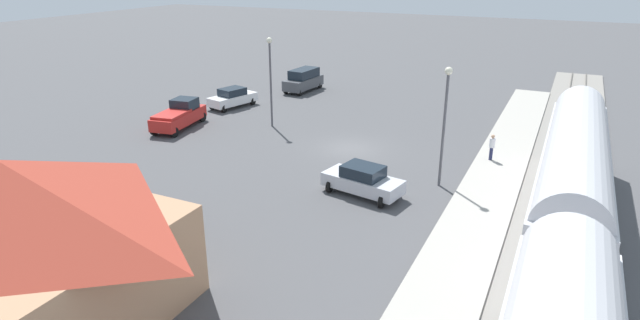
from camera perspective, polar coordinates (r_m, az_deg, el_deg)
ground_plane at (r=36.91m, az=3.32°, el=1.26°), size 200.00×200.00×0.00m
railway_track at (r=34.42m, az=25.35°, el=-2.11°), size 4.80×70.00×0.30m
platform at (r=34.55m, az=18.80°, el=-0.99°), size 3.20×46.00×0.30m
passenger_train at (r=19.27m, az=25.02°, el=-10.76°), size 2.93×37.43×4.98m
station_building at (r=22.03m, az=-30.41°, el=-6.99°), size 11.63×8.75×5.99m
pedestrian_on_platform at (r=35.34m, az=18.21°, el=1.52°), size 0.36×0.36×1.71m
pickup_red at (r=42.70m, az=-15.07°, el=4.74°), size 2.80×5.64×2.14m
suv_charcoal at (r=53.50m, az=-1.81°, el=8.73°), size 2.30×5.02×2.22m
sedan_white at (r=48.00m, az=-9.50°, el=6.72°), size 2.89×4.81×1.74m
sedan_silver at (r=29.35m, az=4.67°, el=-2.21°), size 4.76×2.87×1.74m
light_pole_near_platform at (r=30.13m, az=13.47°, el=5.10°), size 0.44×0.44×6.98m
light_pole_lot_center at (r=41.01m, az=-5.43°, el=9.65°), size 0.44×0.44×6.98m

